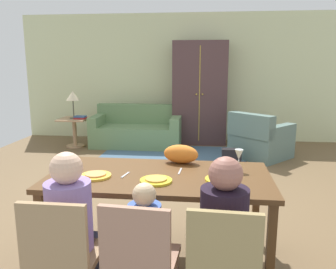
% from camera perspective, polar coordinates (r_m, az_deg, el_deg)
% --- Properties ---
extents(ground_plane, '(7.21, 6.25, 0.02)m').
position_cam_1_polar(ground_plane, '(4.80, 0.25, -8.75)').
color(ground_plane, brown).
extents(back_wall, '(7.21, 0.10, 2.70)m').
position_cam_1_polar(back_wall, '(7.67, 2.90, 9.28)').
color(back_wall, beige).
rests_on(back_wall, ground_plane).
extents(dining_table, '(1.82, 0.92, 0.76)m').
position_cam_1_polar(dining_table, '(2.90, -1.44, -7.90)').
color(dining_table, '#56361B').
rests_on(dining_table, ground_plane).
extents(plate_near_man, '(0.25, 0.25, 0.02)m').
position_cam_1_polar(plate_near_man, '(2.87, -11.77, -6.65)').
color(plate_near_man, yellow).
rests_on(plate_near_man, dining_table).
extents(pizza_near_man, '(0.17, 0.17, 0.01)m').
position_cam_1_polar(pizza_near_man, '(2.87, -11.78, -6.36)').
color(pizza_near_man, '#E09450').
rests_on(pizza_near_man, plate_near_man).
extents(plate_near_child, '(0.25, 0.25, 0.02)m').
position_cam_1_polar(plate_near_child, '(2.71, -1.98, -7.57)').
color(plate_near_child, yellow).
rests_on(plate_near_child, dining_table).
extents(pizza_near_child, '(0.17, 0.17, 0.01)m').
position_cam_1_polar(pizza_near_child, '(2.70, -1.98, -7.26)').
color(pizza_near_child, gold).
rests_on(pizza_near_child, plate_near_child).
extents(plate_near_woman, '(0.25, 0.25, 0.02)m').
position_cam_1_polar(plate_near_woman, '(2.76, 8.69, -7.33)').
color(plate_near_woman, yellow).
rests_on(plate_near_woman, dining_table).
extents(wine_glass, '(0.07, 0.07, 0.19)m').
position_cam_1_polar(wine_glass, '(3.00, 11.54, -3.41)').
color(wine_glass, silver).
rests_on(wine_glass, dining_table).
extents(fork, '(0.04, 0.15, 0.01)m').
position_cam_1_polar(fork, '(2.88, -7.00, -6.58)').
color(fork, silver).
rests_on(fork, dining_table).
extents(knife, '(0.02, 0.17, 0.01)m').
position_cam_1_polar(knife, '(2.95, 1.99, -6.02)').
color(knife, silver).
rests_on(knife, dining_table).
extents(dining_chair_man, '(0.42, 0.42, 0.87)m').
position_cam_1_polar(dining_chair_man, '(2.39, -16.96, -18.14)').
color(dining_chair_man, '#A68258').
rests_on(dining_chair_man, ground_plane).
extents(person_man, '(0.30, 0.40, 1.11)m').
position_cam_1_polar(person_man, '(2.52, -15.36, -15.84)').
color(person_man, '#353952').
rests_on(person_man, ground_plane).
extents(dining_chair_child, '(0.45, 0.45, 0.87)m').
position_cam_1_polar(dining_chair_child, '(2.25, -4.62, -19.58)').
color(dining_chair_child, '#AA7A60').
rests_on(dining_chair_child, ground_plane).
extents(person_child, '(0.22, 0.29, 0.92)m').
position_cam_1_polar(person_child, '(2.43, -3.59, -18.75)').
color(person_child, '#31384B').
rests_on(person_child, ground_plane).
extents(dining_chair_woman, '(0.44, 0.44, 0.87)m').
position_cam_1_polar(dining_chair_woman, '(2.22, 9.03, -20.18)').
color(dining_chair_woman, '#A18953').
rests_on(dining_chair_woman, ground_plane).
extents(person_woman, '(0.30, 0.41, 1.11)m').
position_cam_1_polar(person_woman, '(2.36, 9.01, -17.51)').
color(person_woman, '#372F47').
rests_on(person_woman, ground_plane).
extents(cat, '(0.34, 0.21, 0.17)m').
position_cam_1_polar(cat, '(3.18, 2.13, -3.21)').
color(cat, orange).
rests_on(cat, dining_table).
extents(area_rug, '(2.60, 1.80, 0.01)m').
position_cam_1_polar(area_rug, '(6.26, 0.58, -3.73)').
color(area_rug, '#45617A').
rests_on(area_rug, ground_plane).
extents(couch, '(1.78, 0.86, 0.82)m').
position_cam_1_polar(couch, '(7.13, -5.03, 0.61)').
color(couch, '#668657').
rests_on(couch, ground_plane).
extents(armchair, '(1.21, 1.21, 0.82)m').
position_cam_1_polar(armchair, '(6.37, 14.77, -0.92)').
color(armchair, slate).
rests_on(armchair, ground_plane).
extents(armoire, '(1.10, 0.59, 2.10)m').
position_cam_1_polar(armoire, '(7.28, 5.24, 6.76)').
color(armoire, '#4B3232').
rests_on(armoire, ground_plane).
extents(side_table, '(0.56, 0.56, 0.58)m').
position_cam_1_polar(side_table, '(7.23, -15.07, 0.99)').
color(side_table, tan).
rests_on(side_table, ground_plane).
extents(table_lamp, '(0.26, 0.26, 0.54)m').
position_cam_1_polar(table_lamp, '(7.14, -15.34, 5.97)').
color(table_lamp, '#4B4A39').
rests_on(table_lamp, side_table).
extents(book_lower, '(0.22, 0.16, 0.03)m').
position_cam_1_polar(book_lower, '(7.08, -14.17, 2.61)').
color(book_lower, maroon).
rests_on(book_lower, side_table).
extents(book_upper, '(0.22, 0.16, 0.03)m').
position_cam_1_polar(book_upper, '(7.11, -14.19, 2.87)').
color(book_upper, '#325586').
rests_on(book_upper, book_lower).
extents(handbag, '(0.32, 0.16, 0.26)m').
position_cam_1_polar(handbag, '(5.92, 10.35, -3.56)').
color(handbag, black).
rests_on(handbag, ground_plane).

